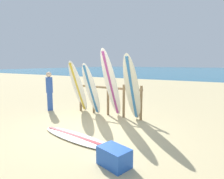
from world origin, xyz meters
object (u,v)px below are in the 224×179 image
Objects in this scene: surfboard_rack at (108,96)px; cooler_box at (114,157)px; surfboard_leaning_far_left at (78,87)px; surfboard_leaning_left at (91,90)px; surfboard_leaning_center_left at (111,84)px; surfboard_leaning_center at (132,89)px; surfboard_lying_on_sand at (76,137)px; beachgoer_standing at (49,89)px.

cooler_box is at bearing -57.07° from surfboard_rack.
surfboard_leaning_far_left is 0.76m from surfboard_leaning_left.
surfboard_rack is 1.27m from surfboard_leaning_far_left.
surfboard_leaning_center_left reaches higher than surfboard_leaning_center.
surfboard_leaning_center_left is at bearing 92.85° from surfboard_lying_on_sand.
surfboard_leaning_center is 0.90× the size of surfboard_lying_on_sand.
surfboard_leaning_center reaches higher than surfboard_rack.
surfboard_leaning_center is at bearing -19.98° from surfboard_rack.
surfboard_leaning_center is 3.62m from beachgoer_standing.
surfboard_rack is at bearing 13.06° from surfboard_leaning_far_left.
surfboard_lying_on_sand is at bearing -87.15° from surfboard_leaning_center_left.
surfboard_leaning_center_left is at bearing -46.64° from surfboard_rack.
surfboard_leaning_far_left is at bearing 14.16° from beachgoer_standing.
surfboard_leaning_center is at bearing 124.23° from cooler_box.
cooler_box is (2.41, -2.60, -0.80)m from surfboard_leaning_left.
surfboard_leaning_left reaches higher than surfboard_rack.
surfboard_lying_on_sand is (0.91, -1.95, -0.95)m from surfboard_leaning_left.
surfboard_rack is at bearing 42.61° from surfboard_leaning_left.
surfboard_lying_on_sand is at bearing 173.65° from cooler_box.
cooler_box is (4.40, -2.43, -0.70)m from beachgoer_standing.
surfboard_leaning_far_left is 0.82× the size of surfboard_lying_on_sand.
surfboard_leaning_center_left reaches higher than beachgoer_standing.
cooler_box is (0.80, -2.60, -0.95)m from surfboard_leaning_center.
surfboard_leaning_far_left reaches higher than surfboard_leaning_left.
surfboard_lying_on_sand is at bearing -64.90° from surfboard_leaning_left.
beachgoer_standing is (-3.61, -0.17, -0.25)m from surfboard_leaning_center.
surfboard_leaning_center_left is 1.08× the size of surfboard_leaning_center.
surfboard_leaning_center reaches higher than surfboard_leaning_left.
surfboard_leaning_left is (0.74, -0.14, -0.04)m from surfboard_leaning_far_left.
surfboard_leaning_left is 2.00m from beachgoer_standing.
beachgoer_standing is (-2.90, 1.77, 0.84)m from surfboard_lying_on_sand.
surfboard_leaning_center reaches higher than cooler_box.
surfboard_rack reaches higher than cooler_box.
beachgoer_standing is at bearing -166.38° from surfboard_rack.
surfboard_rack is at bearing 133.36° from surfboard_leaning_center_left.
surfboard_leaning_far_left is 4.27m from cooler_box.
surfboard_rack is 1.39× the size of surfboard_leaning_left.
surfboard_leaning_center is (1.16, -0.42, 0.41)m from surfboard_rack.
surfboard_leaning_far_left reaches higher than cooler_box.
cooler_box is at bearing -40.98° from surfboard_leaning_far_left.
surfboard_leaning_far_left is 2.37m from surfboard_leaning_center.
surfboard_leaning_left is at bearing -10.74° from surfboard_leaning_far_left.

